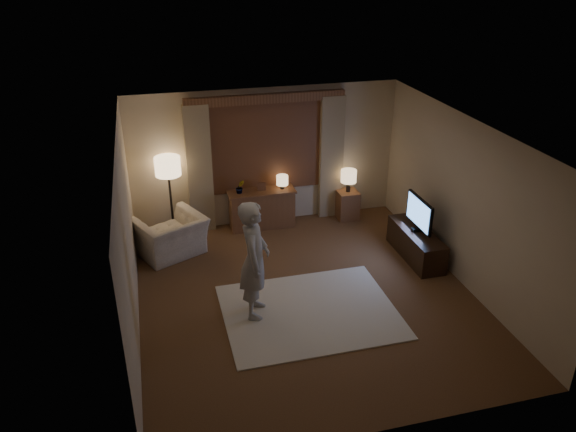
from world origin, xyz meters
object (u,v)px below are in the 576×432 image
object	(u,v)px
armchair	(171,236)
tv_stand	(416,244)
side_table	(347,205)
person	(254,260)
sideboard	(262,210)

from	to	relation	value
armchair	tv_stand	world-z (taller)	armchair
side_table	person	xyz separation A→B (m)	(-2.38, -2.68, 0.62)
tv_stand	person	world-z (taller)	person
side_table	armchair	bearing A→B (deg)	-170.11
tv_stand	side_table	bearing A→B (deg)	109.01
armchair	person	world-z (taller)	person
tv_stand	person	xyz separation A→B (m)	(-2.99, -0.92, 0.65)
sideboard	person	xyz separation A→B (m)	(-0.69, -2.73, 0.55)
armchair	person	distance (m)	2.40
armchair	side_table	xyz separation A→B (m)	(3.44, 0.60, -0.07)
sideboard	side_table	bearing A→B (deg)	-1.69
armchair	side_table	size ratio (longest dim) A/B	1.91
side_table	tv_stand	xyz separation A→B (m)	(0.61, -1.76, -0.03)
sideboard	person	distance (m)	2.87
person	tv_stand	bearing A→B (deg)	-56.31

